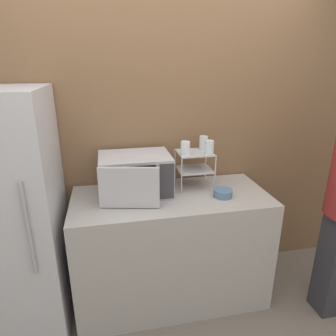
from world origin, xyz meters
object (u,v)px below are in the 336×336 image
bowl (223,193)px  microwave (135,175)px  glass_back_right (204,143)px  glass_front_right (209,147)px  refrigerator (14,217)px  glass_front_left (185,148)px  dish_rack (195,162)px

bowl → microwave: bearing=163.4°
glass_back_right → bowl: (0.06, -0.30, -0.31)m
glass_front_right → refrigerator: (-1.42, -0.08, -0.39)m
glass_back_right → refrigerator: size_ratio=0.06×
glass_front_left → glass_front_right: 0.18m
glass_back_right → glass_front_right: size_ratio=1.00×
microwave → refrigerator: bearing=-172.9°
glass_front_left → bowl: bearing=-33.7°
glass_back_right → bowl: glass_back_right is taller
bowl → refrigerator: (-1.49, 0.08, -0.08)m
glass_front_right → glass_back_right: bearing=88.7°
glass_front_right → refrigerator: refrigerator is taller
glass_front_left → glass_front_right: size_ratio=1.00×
dish_rack → refrigerator: 1.36m
microwave → glass_front_left: bearing=-3.2°
dish_rack → refrigerator: (-1.33, -0.15, -0.26)m
microwave → bowl: 0.67m
glass_back_right → refrigerator: refrigerator is taller
bowl → glass_back_right: bearing=102.1°
dish_rack → bowl: dish_rack is taller
dish_rack → microwave: bearing=-174.5°
microwave → refrigerator: 0.88m
microwave → bowl: microwave is taller
glass_back_right → glass_front_right: 0.15m
glass_back_right → refrigerator: (-1.42, -0.22, -0.39)m
microwave → dish_rack: 0.48m
glass_front_right → bowl: 0.36m
glass_front_left → refrigerator: bearing=-176.0°
microwave → glass_front_left: 0.43m
microwave → dish_rack: size_ratio=1.85×
dish_rack → glass_back_right: 0.18m
refrigerator → dish_rack: bearing=6.6°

